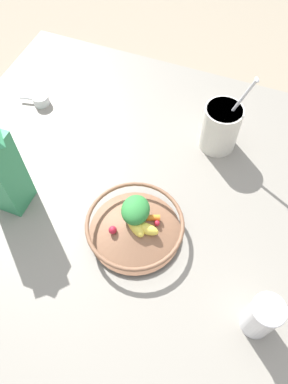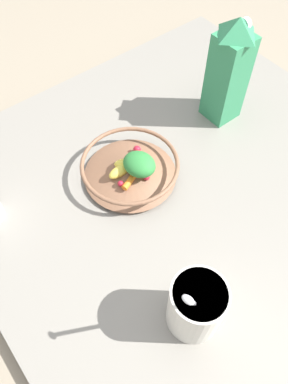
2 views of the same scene
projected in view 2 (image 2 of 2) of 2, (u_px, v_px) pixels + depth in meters
The scene contains 5 objects.
ground_plane at pixel (190, 193), 0.93m from camera, with size 6.00×6.00×0.00m, color gray.
countertop at pixel (191, 189), 0.92m from camera, with size 1.03×1.03×0.03m.
fruit_bowl at pixel (131, 168), 0.89m from camera, with size 0.23×0.23×0.09m.
milk_carton at pixel (228, 71), 0.92m from camera, with size 0.08×0.08×0.28m.
yogurt_tub at pixel (196, 305), 0.66m from camera, with size 0.10×0.11×0.24m.
Camera 2 is at (-0.34, 0.41, 0.77)m, focal length 35.00 mm.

